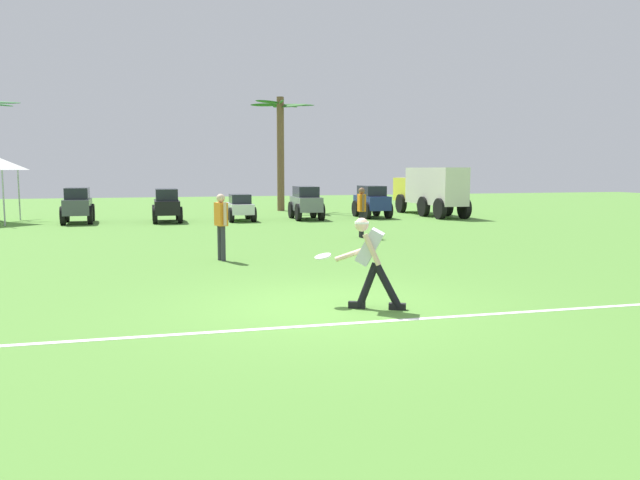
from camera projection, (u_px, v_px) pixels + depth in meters
name	position (u px, v px, depth m)	size (l,w,h in m)	color
ground_plane	(329.00, 307.00, 9.69)	(80.00, 80.00, 0.00)	#518634
field_line_paint	(351.00, 323.00, 8.64)	(22.48, 0.12, 0.01)	white
frisbee_thrower	(370.00, 258.00, 9.47)	(0.97, 0.75, 1.40)	black
frisbee_in_flight	(323.00, 256.00, 9.81)	(0.33, 0.33, 0.09)	white
teammate_near_sideline	(221.00, 221.00, 14.48)	(0.30, 0.49, 1.56)	#33333D
teammate_midfield	(362.00, 208.00, 19.38)	(0.23, 0.50, 1.56)	black
parked_car_slot_a	(78.00, 204.00, 24.65)	(1.23, 2.38, 1.40)	#474C51
parked_car_slot_b	(167.00, 204.00, 25.28)	(1.14, 2.40, 1.34)	black
parked_car_slot_c	(240.00, 207.00, 25.82)	(1.09, 2.20, 1.10)	silver
parked_car_slot_d	(306.00, 202.00, 26.53)	(1.25, 2.39, 1.40)	slate
parked_car_slot_e	(372.00, 201.00, 27.53)	(1.20, 2.37, 1.40)	navy
box_truck	(430.00, 189.00, 28.75)	(1.40, 5.90, 2.20)	yellow
palm_tree_left_of_centre	(281.00, 144.00, 31.74)	(3.23, 3.02, 5.76)	brown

